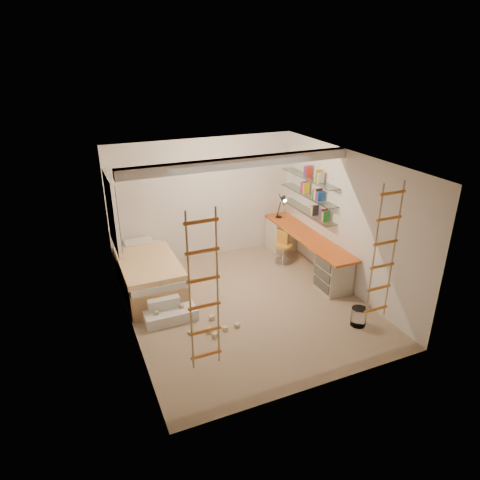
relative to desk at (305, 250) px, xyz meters
name	(u,v)px	position (x,y,z in m)	size (l,w,h in m)	color
floor	(247,305)	(-1.72, -0.86, -0.40)	(4.50, 4.50, 0.00)	#9D8565
ceiling_beam	(240,163)	(-1.72, -0.56, 2.12)	(4.00, 0.18, 0.16)	white
window_frame	(112,212)	(-3.69, 0.64, 1.15)	(0.06, 1.15, 1.35)	white
window_blind	(114,212)	(-3.65, 0.64, 1.15)	(0.02, 1.00, 1.20)	#4C2D1E
rope_ladder_left	(204,293)	(-3.07, -2.61, 1.11)	(0.41, 0.04, 2.13)	orange
rope_ladder_right	(384,255)	(-0.37, -2.61, 1.11)	(0.41, 0.04, 2.13)	orange
waste_bin	(359,317)	(-0.27, -2.15, -0.25)	(0.25, 0.25, 0.32)	white
desk	(305,250)	(0.00, 0.00, 0.00)	(0.56, 2.80, 0.75)	#D75919
shelves	(308,195)	(0.15, 0.27, 1.10)	(0.25, 1.80, 0.71)	white
bed	(148,274)	(-3.20, 0.36, -0.07)	(1.02, 2.00, 0.69)	#AD7F51
task_lamp	(283,203)	(-0.05, 0.96, 0.73)	(0.14, 0.36, 0.57)	black
swivel_chair	(283,252)	(-0.32, 0.37, -0.14)	(0.56, 0.56, 0.71)	gold
play_platform	(167,308)	(-3.11, -0.63, -0.25)	(0.88, 0.68, 0.39)	silver
toy_blocks	(190,311)	(-2.80, -1.00, -0.19)	(1.25, 1.07, 0.66)	#CCB284
books	(309,190)	(0.15, 0.27, 1.20)	(0.14, 0.70, 0.92)	#1E722D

